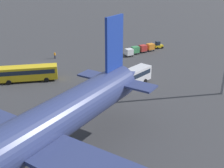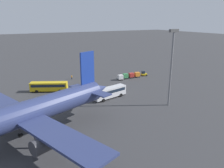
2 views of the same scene
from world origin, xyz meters
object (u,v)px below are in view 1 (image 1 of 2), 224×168
object	(u,v)px
shuttle_bus_near	(28,72)
worker_person	(55,55)
shuttle_bus_far	(130,78)
baggage_tug	(158,45)
cargo_cart_green	(135,50)
cargo_cart_orange	(150,47)
cargo_cart_red	(143,48)
airplane	(17,144)
cargo_cart_white	(129,52)

from	to	relation	value
shuttle_bus_near	worker_person	size ratio (longest dim) A/B	6.86
shuttle_bus_far	worker_person	xyz separation A→B (m)	(3.18, -26.04, -1.11)
baggage_tug	cargo_cart_green	size ratio (longest dim) A/B	1.18
cargo_cart_orange	cargo_cart_red	xyz separation A→B (m)	(2.75, -0.14, 0.00)
airplane	cargo_cart_red	bearing A→B (deg)	-165.96
cargo_cart_green	airplane	bearing A→B (deg)	35.76
cargo_cart_green	cargo_cart_red	bearing A→B (deg)	178.16
cargo_cart_orange	shuttle_bus_near	bearing A→B (deg)	1.71
shuttle_bus_far	cargo_cart_orange	world-z (taller)	shuttle_bus_far
airplane	worker_person	xyz separation A→B (m)	(-23.99, -40.76, -5.15)
baggage_tug	cargo_cart_green	world-z (taller)	baggage_tug
airplane	cargo_cart_white	distance (m)	50.90
worker_person	cargo_cart_orange	size ratio (longest dim) A/B	0.79
shuttle_bus_near	cargo_cart_green	xyz separation A→B (m)	(-30.77, -1.31, -0.73)
baggage_tug	cargo_cart_red	world-z (taller)	baggage_tug
worker_person	cargo_cart_white	bearing A→B (deg)	148.08
worker_person	cargo_cart_red	bearing A→B (deg)	156.18
cargo_cart_orange	cargo_cart_white	xyz separation A→B (m)	(8.26, 0.42, 0.00)
shuttle_bus_far	worker_person	world-z (taller)	shuttle_bus_far
cargo_cart_green	worker_person	bearing A→B (deg)	-26.57
airplane	baggage_tug	bearing A→B (deg)	-169.08
cargo_cart_white	cargo_cart_red	bearing A→B (deg)	-174.18
worker_person	cargo_cart_green	distance (m)	21.52
worker_person	shuttle_bus_far	bearing A→B (deg)	96.95
shuttle_bus_far	worker_person	bearing A→B (deg)	-94.83
cargo_cart_green	baggage_tug	bearing A→B (deg)	-178.23
cargo_cart_orange	shuttle_bus_far	bearing A→B (deg)	36.88
shuttle_bus_far	cargo_cart_white	size ratio (longest dim) A/B	5.22
worker_person	cargo_cart_orange	distance (m)	26.65
shuttle_bus_near	baggage_tug	world-z (taller)	shuttle_bus_near
shuttle_bus_near	cargo_cart_orange	distance (m)	36.30
worker_person	cargo_cart_orange	xyz separation A→B (m)	(-24.76, 9.85, 0.32)
airplane	shuttle_bus_far	size ratio (longest dim) A/B	4.11
shuttle_bus_near	shuttle_bus_far	size ratio (longest dim) A/B	1.03
cargo_cart_green	cargo_cart_white	bearing A→B (deg)	13.28
shuttle_bus_near	baggage_tug	bearing A→B (deg)	-151.44
shuttle_bus_far	baggage_tug	distance (m)	30.37
baggage_tug	worker_person	distance (m)	30.00
cargo_cart_orange	baggage_tug	bearing A→B (deg)	-172.23
shuttle_bus_far	cargo_cart_white	world-z (taller)	shuttle_bus_far
airplane	shuttle_bus_near	world-z (taller)	airplane
shuttle_bus_far	baggage_tug	xyz separation A→B (m)	(-25.34, -16.71, -1.04)
shuttle_bus_far	cargo_cart_orange	xyz separation A→B (m)	(-21.58, -16.19, -0.78)
airplane	cargo_cart_red	size ratio (longest dim) A/B	21.43
shuttle_bus_far	cargo_cart_red	size ratio (longest dim) A/B	5.22
airplane	shuttle_bus_far	bearing A→B (deg)	-171.54
airplane	cargo_cart_white	bearing A→B (deg)	-163.00
worker_person	cargo_cart_red	distance (m)	24.05
worker_person	cargo_cart_green	xyz separation A→B (m)	(-19.25, 9.63, 0.32)
airplane	cargo_cart_green	bearing A→B (deg)	-164.22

